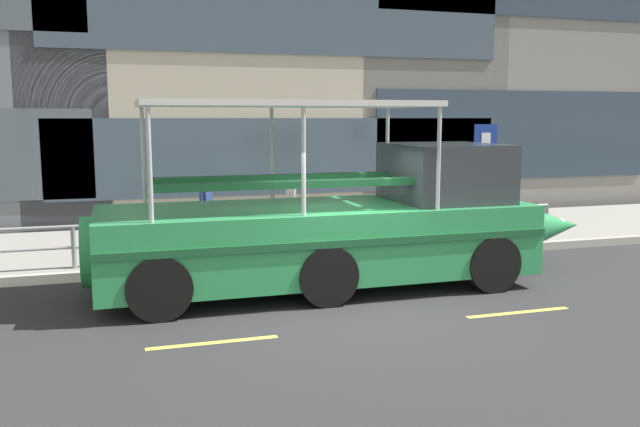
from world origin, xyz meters
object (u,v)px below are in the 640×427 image
(parking_sign, at_px, (484,161))
(pedestrian_near_bow, at_px, (408,196))
(duck_tour_boat, at_px, (347,226))
(pedestrian_mid_right, at_px, (206,207))
(pedestrian_mid_left, at_px, (291,202))

(parking_sign, bearing_deg, pedestrian_near_bow, 169.62)
(duck_tour_boat, bearing_deg, pedestrian_mid_right, 122.97)
(pedestrian_near_bow, relative_size, pedestrian_mid_left, 1.12)
(parking_sign, distance_m, pedestrian_near_bow, 2.01)
(parking_sign, height_order, pedestrian_mid_right, parking_sign)
(duck_tour_boat, bearing_deg, pedestrian_near_bow, 50.01)
(parking_sign, relative_size, pedestrian_mid_left, 1.77)
(parking_sign, bearing_deg, duck_tour_boat, -147.72)
(pedestrian_mid_left, relative_size, pedestrian_mid_right, 1.00)
(duck_tour_boat, height_order, pedestrian_near_bow, duck_tour_boat)
(pedestrian_near_bow, bearing_deg, pedestrian_mid_left, 169.01)
(pedestrian_mid_left, height_order, pedestrian_mid_right, pedestrian_mid_right)
(duck_tour_boat, xyz_separation_m, pedestrian_mid_right, (-2.10, 3.24, -0.00))
(pedestrian_near_bow, distance_m, pedestrian_mid_right, 4.74)
(pedestrian_near_bow, relative_size, pedestrian_mid_right, 1.11)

